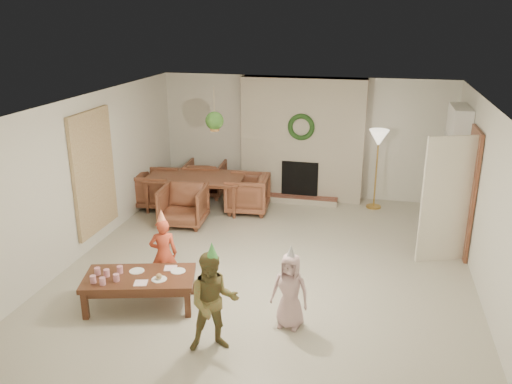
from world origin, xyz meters
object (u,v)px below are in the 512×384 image
(dining_chair_near, at_px, (183,206))
(dining_chair_right, at_px, (247,194))
(dining_chair_left, at_px, (155,189))
(dining_table, at_px, (195,193))
(dining_chair_far, at_px, (206,178))
(child_plaid, at_px, (213,302))
(child_pink, at_px, (290,291))
(child_red, at_px, (164,254))
(coffee_table_top, at_px, (139,278))

(dining_chair_near, distance_m, dining_chair_right, 1.34)
(dining_chair_left, bearing_deg, dining_table, -90.00)
(dining_chair_near, relative_size, dining_chair_far, 1.00)
(dining_chair_far, distance_m, child_plaid, 5.45)
(child_pink, bearing_deg, dining_table, 132.94)
(child_plaid, bearing_deg, dining_chair_right, 77.35)
(child_plaid, bearing_deg, dining_chair_near, 94.07)
(dining_chair_left, xyz_separation_m, dining_chair_right, (1.87, 0.15, 0.00))
(dining_chair_far, xyz_separation_m, child_red, (0.71, -3.95, 0.16))
(dining_table, distance_m, dining_chair_far, 0.84)
(dining_chair_near, relative_size, dining_chair_right, 1.00)
(dining_table, bearing_deg, child_plaid, -72.39)
(dining_chair_left, relative_size, child_plaid, 0.68)
(dining_chair_far, bearing_deg, child_plaid, 104.95)
(coffee_table_top, bearing_deg, child_pink, -15.64)
(dining_chair_near, bearing_deg, child_pink, -53.49)
(child_plaid, bearing_deg, child_pink, 18.69)
(dining_table, xyz_separation_m, coffee_table_top, (0.51, -3.64, 0.07))
(dining_chair_left, bearing_deg, child_plaid, -153.15)
(dining_chair_near, bearing_deg, coffee_table_top, -85.39)
(dining_chair_left, height_order, coffee_table_top, dining_chair_left)
(dining_chair_left, height_order, child_plaid, child_plaid)
(dining_chair_near, height_order, dining_chair_right, same)
(child_red, xyz_separation_m, child_plaid, (1.10, -1.18, 0.08))
(dining_chair_far, height_order, dining_chair_left, same)
(dining_chair_right, distance_m, child_red, 3.23)
(dining_chair_near, height_order, dining_chair_left, same)
(child_pink, bearing_deg, dining_chair_right, 119.92)
(dining_chair_far, bearing_deg, dining_chair_left, 45.00)
(dining_chair_left, height_order, child_pink, child_pink)
(dining_chair_near, relative_size, child_red, 0.77)
(dining_chair_near, distance_m, child_pink, 3.73)
(dining_chair_near, relative_size, coffee_table_top, 0.57)
(child_red, relative_size, child_pink, 1.08)
(coffee_table_top, bearing_deg, dining_chair_right, 66.67)
(dining_table, bearing_deg, child_pink, -59.93)
(dining_chair_left, relative_size, coffee_table_top, 0.57)
(dining_table, relative_size, dining_chair_right, 2.34)
(dining_chair_near, height_order, child_pink, child_pink)
(dining_chair_far, xyz_separation_m, child_plaid, (1.81, -5.14, 0.23))
(dining_chair_near, distance_m, child_plaid, 3.86)
(dining_table, distance_m, dining_chair_left, 0.84)
(dining_chair_far, relative_size, coffee_table_top, 0.57)
(dining_table, height_order, dining_chair_far, dining_chair_far)
(dining_table, xyz_separation_m, child_red, (0.64, -3.12, 0.19))
(child_red, distance_m, child_pink, 1.94)
(dining_chair_far, distance_m, coffee_table_top, 4.51)
(dining_chair_right, bearing_deg, child_pink, 17.05)
(child_red, bearing_deg, dining_chair_far, -103.76)
(dining_table, bearing_deg, child_red, -82.79)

